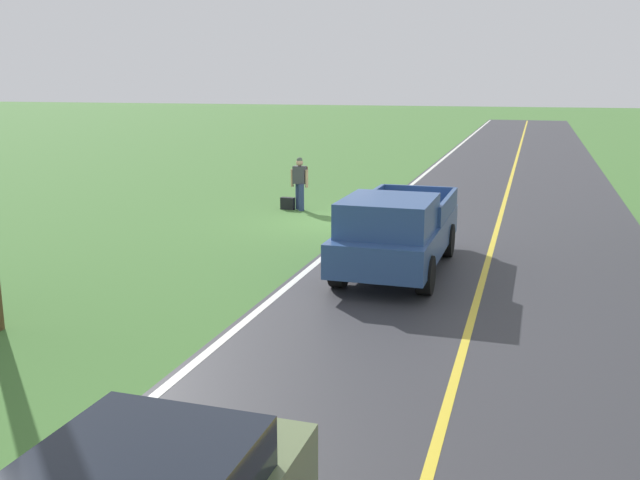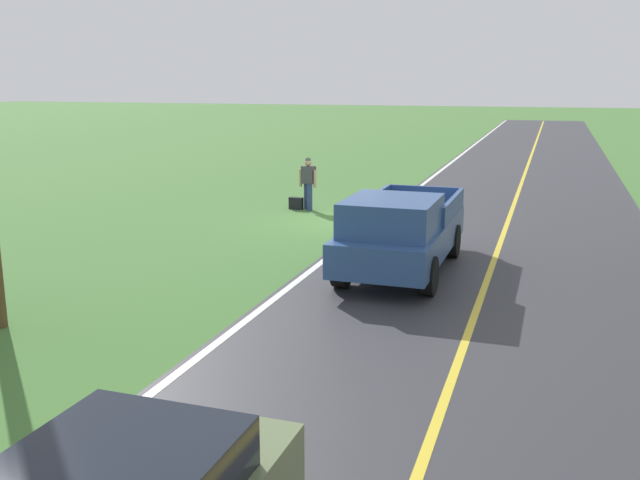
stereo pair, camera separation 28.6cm
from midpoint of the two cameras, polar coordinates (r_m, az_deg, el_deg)
ground_plane at (r=21.33m, az=2.15°, el=1.44°), size 200.00×200.00×0.00m
road_surface at (r=20.55m, az=15.06°, el=0.58°), size 8.07×120.00×0.00m
lane_edge_line at (r=21.10m, az=4.57°, el=1.30°), size 0.16×117.60×0.00m
lane_centre_line at (r=20.55m, az=15.06°, el=0.58°), size 0.14×117.60×0.00m
hitchhiker_walking at (r=23.25m, az=-0.59°, el=4.85°), size 0.62×0.53×1.75m
suitcase_carried at (r=23.47m, az=-1.60°, el=2.99°), size 0.48×0.24×0.40m
pickup_truck_passing at (r=15.60m, az=7.02°, el=0.74°), size 2.13×5.42×1.82m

